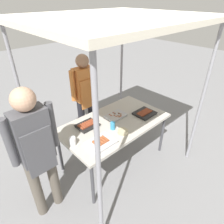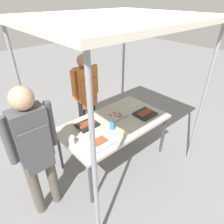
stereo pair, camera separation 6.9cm
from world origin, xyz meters
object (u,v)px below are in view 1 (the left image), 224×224
Objects in this scene: stall_table at (114,125)px; tray_pork_links at (145,113)px; vendor_woman at (85,92)px; condiment_bowl at (123,132)px; drink_cup_near_edge at (73,141)px; tray_grilled_sausages at (87,125)px; customer_nearby at (36,147)px; drink_cup_by_wok at (113,126)px; tray_meat_skewers at (116,116)px; tray_spring_rolls at (101,142)px.

tray_pork_links is (0.50, -0.17, 0.07)m from stall_table.
tray_pork_links is at bearing 113.25° from vendor_woman.
drink_cup_near_edge reaches higher than condiment_bowl.
drink_cup_near_edge is (-0.63, 0.26, 0.03)m from condiment_bowl.
customer_nearby is at bearing -164.58° from tray_grilled_sausages.
vendor_woman is (0.21, 0.92, 0.13)m from drink_cup_by_wok.
customer_nearby reaches higher than vendor_woman.
drink_cup_near_edge is at bearing -173.20° from tray_meat_skewers.
stall_table is at bearing 161.22° from tray_pork_links.
tray_meat_skewers is 0.32m from drink_cup_by_wok.
tray_pork_links is at bearing 4.07° from tray_spring_rolls.
tray_grilled_sausages is 0.84× the size of tray_spring_rolls.
vendor_woman reaches higher than condiment_bowl.
tray_pork_links is 2.84× the size of drink_cup_near_edge.
tray_grilled_sausages is 0.88m from customer_nearby.
customer_nearby reaches higher than drink_cup_near_edge.
stall_table is 0.30m from condiment_bowl.
drink_cup_near_edge is 0.99× the size of drink_cup_by_wok.
stall_table is 5.08× the size of tray_meat_skewers.
condiment_bowl is at bearing 80.71° from vendor_woman.
tray_meat_skewers is at bearing 6.80° from drink_cup_near_edge.
customer_nearby is at bearing 175.85° from tray_pork_links.
customer_nearby is (-0.82, -0.23, 0.22)m from tray_grilled_sausages.
tray_spring_rolls is 2.55× the size of condiment_bowl.
customer_nearby is at bearing 168.00° from condiment_bowl.
stall_table is at bearing 2.28° from customer_nearby.
customer_nearby is at bearing 165.22° from tray_spring_rolls.
tray_grilled_sausages is 2.70× the size of drink_cup_by_wok.
tray_meat_skewers reaches higher than stall_table.
tray_grilled_sausages reaches higher than condiment_bowl.
condiment_bowl is 0.17m from drink_cup_by_wok.
vendor_woman is at bearing 113.25° from tray_pork_links.
drink_cup_by_wok reaches higher than drink_cup_near_edge.
customer_nearby reaches higher than tray_grilled_sausages.
stall_table is 0.53m from tray_pork_links.
customer_nearby reaches higher than stall_table.
condiment_bowl is (-0.10, -0.28, 0.08)m from stall_table.
tray_pork_links is 0.87× the size of tray_spring_rolls.
vendor_woman reaches higher than tray_meat_skewers.
drink_cup_by_wok is (0.32, 0.13, 0.04)m from tray_spring_rolls.
customer_nearby reaches higher than tray_meat_skewers.
condiment_bowl is at bearing -110.48° from stall_table.
condiment_bowl is 0.08× the size of customer_nearby.
stall_table is at bearing 69.52° from condiment_bowl.
drink_cup_by_wok is (0.59, -0.10, 0.00)m from drink_cup_near_edge.
tray_grilled_sausages is 0.42m from drink_cup_near_edge.
tray_grilled_sausages is 0.78m from vendor_woman.
vendor_woman is (0.80, 0.82, 0.13)m from drink_cup_near_edge.
drink_cup_by_wok is (-0.14, -0.11, 0.11)m from stall_table.
tray_spring_rolls is 0.21× the size of customer_nearby.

